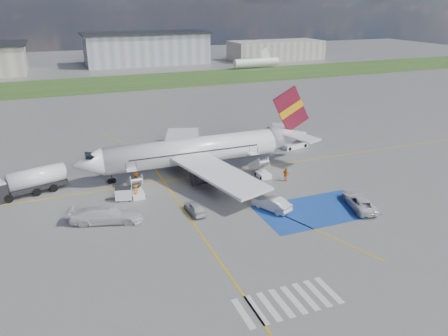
% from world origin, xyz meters
% --- Properties ---
extents(ground, '(400.00, 400.00, 0.00)m').
position_xyz_m(ground, '(0.00, 0.00, 0.00)').
color(ground, '#60605E').
rests_on(ground, ground).
extents(grass_strip, '(400.00, 30.00, 0.01)m').
position_xyz_m(grass_strip, '(0.00, 95.00, 0.01)').
color(grass_strip, '#2D4C1E').
rests_on(grass_strip, ground).
extents(taxiway_line_main, '(120.00, 0.20, 0.01)m').
position_xyz_m(taxiway_line_main, '(0.00, 12.00, 0.01)').
color(taxiway_line_main, gold).
rests_on(taxiway_line_main, ground).
extents(taxiway_line_cross, '(0.20, 60.00, 0.01)m').
position_xyz_m(taxiway_line_cross, '(-5.00, -10.00, 0.01)').
color(taxiway_line_cross, gold).
rests_on(taxiway_line_cross, ground).
extents(taxiway_line_diag, '(20.71, 56.45, 0.01)m').
position_xyz_m(taxiway_line_diag, '(0.00, 12.00, 0.01)').
color(taxiway_line_diag, gold).
rests_on(taxiway_line_diag, ground).
extents(staging_box, '(14.00, 8.00, 0.01)m').
position_xyz_m(staging_box, '(10.00, -4.00, 0.01)').
color(staging_box, '#194199').
rests_on(staging_box, ground).
extents(crosswalk, '(9.00, 4.00, 0.01)m').
position_xyz_m(crosswalk, '(-1.80, -18.00, 0.01)').
color(crosswalk, silver).
rests_on(crosswalk, ground).
extents(terminal_centre, '(48.00, 18.00, 12.00)m').
position_xyz_m(terminal_centre, '(20.00, 135.00, 6.00)').
color(terminal_centre, gray).
rests_on(terminal_centre, ground).
extents(terminal_east, '(40.00, 16.00, 8.00)m').
position_xyz_m(terminal_east, '(75.00, 128.00, 4.00)').
color(terminal_east, gray).
rests_on(terminal_east, ground).
extents(airliner, '(36.81, 32.95, 11.92)m').
position_xyz_m(airliner, '(1.51, 14.00, 3.39)').
color(airliner, silver).
rests_on(airliner, ground).
extents(airstairs_fwd, '(1.90, 5.20, 3.60)m').
position_xyz_m(airstairs_fwd, '(-9.50, 8.70, 0.62)').
color(airstairs_fwd, silver).
rests_on(airstairs_fwd, ground).
extents(airstairs_aft, '(1.90, 5.20, 3.60)m').
position_xyz_m(airstairs_aft, '(9.00, 8.70, 0.62)').
color(airstairs_aft, silver).
rests_on(airstairs_aft, ground).
extents(fuel_tanker, '(10.33, 5.19, 3.41)m').
position_xyz_m(fuel_tanker, '(-22.83, 14.46, 1.44)').
color(fuel_tanker, black).
rests_on(fuel_tanker, ground).
extents(gpu_cart, '(2.32, 1.74, 1.75)m').
position_xyz_m(gpu_cart, '(-11.37, 7.84, 0.79)').
color(gpu_cart, silver).
rests_on(gpu_cart, ground).
extents(belt_loader, '(5.37, 2.76, 1.55)m').
position_xyz_m(belt_loader, '(20.33, 18.45, 0.39)').
color(belt_loader, silver).
rests_on(belt_loader, ground).
extents(car_silver_a, '(1.93, 4.19, 1.39)m').
position_xyz_m(car_silver_a, '(-3.94, 0.86, 0.69)').
color(car_silver_a, '#B4B6BB').
rests_on(car_silver_a, ground).
extents(car_silver_b, '(3.76, 5.42, 1.69)m').
position_xyz_m(car_silver_b, '(5.14, -1.73, 0.85)').
color(car_silver_b, '#ABADB2').
rests_on(car_silver_b, ground).
extents(van_white_a, '(3.79, 5.75, 1.98)m').
position_xyz_m(van_white_a, '(15.65, -5.16, 0.99)').
color(van_white_a, silver).
rests_on(van_white_a, ground).
extents(van_white_b, '(6.76, 4.33, 2.46)m').
position_xyz_m(van_white_b, '(-14.29, 2.52, 1.23)').
color(van_white_b, silver).
rests_on(van_white_b, ground).
extents(crew_fwd, '(0.77, 0.82, 1.89)m').
position_xyz_m(crew_fwd, '(-9.77, 7.62, 0.94)').
color(crew_fwd, orange).
rests_on(crew_fwd, ground).
extents(crew_nose, '(1.05, 1.11, 1.82)m').
position_xyz_m(crew_nose, '(-8.58, 14.12, 0.91)').
color(crew_nose, orange).
rests_on(crew_nose, ground).
extents(crew_aft, '(0.95, 1.25, 1.98)m').
position_xyz_m(crew_aft, '(11.30, 5.72, 0.99)').
color(crew_aft, orange).
rests_on(crew_aft, ground).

